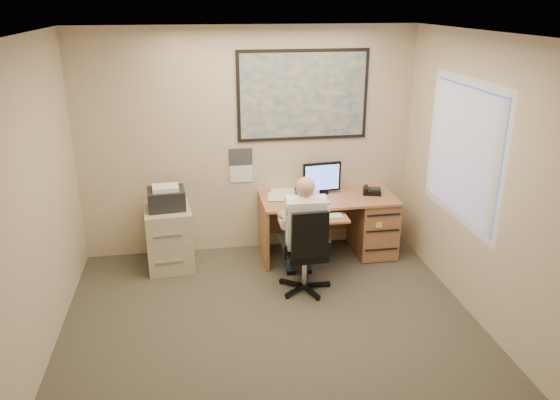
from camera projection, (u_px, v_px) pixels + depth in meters
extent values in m
cube|color=#3E3B30|center=(279.00, 352.00, 4.88)|extent=(4.00, 4.50, 0.00)
cube|color=white|center=(279.00, 38.00, 3.94)|extent=(4.00, 4.50, 0.00)
cube|color=beige|center=(249.00, 143.00, 6.49)|extent=(4.00, 0.00, 2.70)
cube|color=beige|center=(17.00, 227.00, 4.11)|extent=(0.00, 4.50, 2.70)
cube|color=beige|center=(507.00, 198.00, 4.71)|extent=(0.00, 4.50, 2.70)
cube|color=#B4744D|center=(328.00, 198.00, 6.49)|extent=(1.60, 0.75, 0.03)
cube|color=#AD7046|center=(373.00, 224.00, 6.71)|extent=(0.45, 0.70, 0.70)
cube|color=#AD7046|center=(264.00, 231.00, 6.51)|extent=(0.04, 0.70, 0.70)
cube|color=#AD7046|center=(321.00, 210.00, 6.91)|extent=(1.55, 0.03, 0.55)
cylinder|color=black|center=(321.00, 192.00, 6.62)|extent=(0.19, 0.19, 0.02)
cube|color=black|center=(322.00, 177.00, 6.53)|extent=(0.47, 0.09, 0.36)
cube|color=#526FDF|center=(322.00, 178.00, 6.51)|extent=(0.42, 0.05, 0.30)
cube|color=#B4744D|center=(323.00, 219.00, 6.08)|extent=(0.55, 0.30, 0.02)
cube|color=beige|center=(323.00, 217.00, 6.07)|extent=(0.43, 0.14, 0.02)
cube|color=black|center=(372.00, 192.00, 6.59)|extent=(0.25, 0.24, 0.05)
cylinder|color=silver|center=(298.00, 196.00, 6.23)|extent=(0.08, 0.08, 0.18)
cylinder|color=white|center=(316.00, 193.00, 6.47)|extent=(0.07, 0.07, 0.09)
cube|color=white|center=(291.00, 198.00, 6.42)|extent=(0.60, 0.56, 0.02)
cube|color=#1E4C93|center=(303.00, 96.00, 6.38)|extent=(1.56, 0.03, 1.06)
cube|color=white|center=(241.00, 165.00, 6.56)|extent=(0.28, 0.01, 0.42)
cube|color=#BAB296|center=(169.00, 237.00, 6.34)|extent=(0.56, 0.66, 0.72)
cube|color=black|center=(166.00, 199.00, 6.18)|extent=(0.44, 0.39, 0.23)
cube|color=white|center=(165.00, 188.00, 6.11)|extent=(0.31, 0.25, 0.05)
cylinder|color=silver|center=(304.00, 270.00, 5.86)|extent=(0.05, 0.05, 0.36)
cube|color=black|center=(305.00, 253.00, 5.79)|extent=(0.43, 0.43, 0.06)
cube|color=black|center=(309.00, 236.00, 5.49)|extent=(0.38, 0.07, 0.50)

